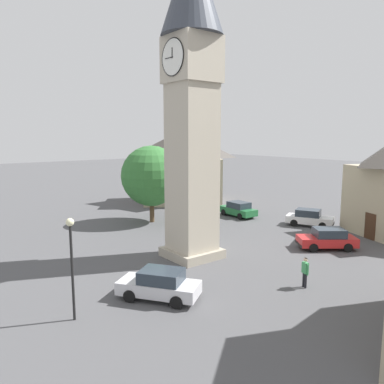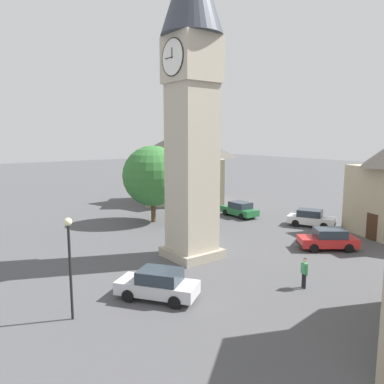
% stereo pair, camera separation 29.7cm
% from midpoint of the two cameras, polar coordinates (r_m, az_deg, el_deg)
% --- Properties ---
extents(ground_plane, '(200.00, 200.00, 0.00)m').
position_cam_midpoint_polar(ground_plane, '(26.32, -0.33, -9.69)').
color(ground_plane, '#4C4C4F').
extents(clock_tower, '(3.99, 3.99, 20.61)m').
position_cam_midpoint_polar(clock_tower, '(25.28, -0.35, 17.22)').
color(clock_tower, '#A59C89').
rests_on(clock_tower, ground).
extents(car_blue_kerb, '(4.35, 3.75, 1.53)m').
position_cam_midpoint_polar(car_blue_kerb, '(19.83, -5.36, -13.64)').
color(car_blue_kerb, silver).
rests_on(car_blue_kerb, ground).
extents(car_silver_kerb, '(3.85, 4.30, 1.53)m').
position_cam_midpoint_polar(car_silver_kerb, '(29.50, 19.38, -6.62)').
color(car_silver_kerb, red).
rests_on(car_silver_kerb, ground).
extents(car_red_corner, '(4.20, 1.95, 1.53)m').
position_cam_midpoint_polar(car_red_corner, '(38.93, 6.70, -2.57)').
color(car_red_corner, '#236B38').
rests_on(car_red_corner, ground).
extents(car_white_side, '(4.45, 3.30, 1.53)m').
position_cam_midpoint_polar(car_white_side, '(36.27, 16.97, -3.72)').
color(car_white_side, white).
rests_on(car_white_side, ground).
extents(pedestrian, '(0.53, 0.33, 1.69)m').
position_cam_midpoint_polar(pedestrian, '(21.84, 16.23, -11.13)').
color(pedestrian, black).
rests_on(pedestrian, ground).
extents(tree, '(5.70, 5.70, 7.27)m').
position_cam_midpoint_polar(tree, '(35.95, -6.34, 2.40)').
color(tree, brown).
rests_on(tree, ground).
extents(building_corner_back, '(11.89, 12.31, 8.82)m').
position_cam_midpoint_polar(building_corner_back, '(46.83, -1.68, 3.99)').
color(building_corner_back, tan).
rests_on(building_corner_back, ground).
extents(lamp_post, '(0.36, 0.36, 4.68)m').
position_cam_midpoint_polar(lamp_post, '(17.70, -18.12, -8.55)').
color(lamp_post, black).
rests_on(lamp_post, ground).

